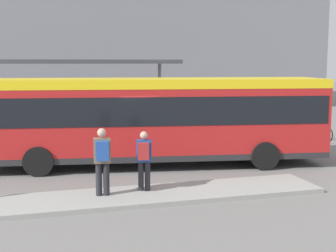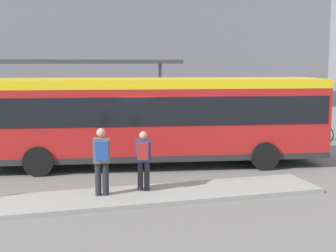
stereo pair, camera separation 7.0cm
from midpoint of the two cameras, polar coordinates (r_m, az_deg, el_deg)
ground_plane at (r=16.35m, az=-1.87°, el=-4.77°), size 120.00×120.00×0.00m
curb_island at (r=12.38m, az=-4.77°, el=-8.61°), size 10.54×1.80×0.12m
city_bus at (r=16.06m, az=-1.87°, el=1.38°), size 12.08×4.34×3.00m
pedestrian_waiting at (r=12.49m, az=-2.86°, el=-3.80°), size 0.44×0.48×1.61m
pedestrian_companion at (r=12.11m, az=-7.94°, el=-3.81°), size 0.45×0.48×1.76m
bicycle_black at (r=22.32m, az=18.07°, el=-0.79°), size 0.48×1.74×0.75m
bicycle_red at (r=23.03m, az=17.17°, el=-0.49°), size 0.48×1.76×0.76m
station_shelter at (r=21.64m, az=-11.26°, el=7.52°), size 9.41×2.77×3.67m
station_building at (r=40.77m, az=-4.79°, el=9.95°), size 29.20×15.10×10.26m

